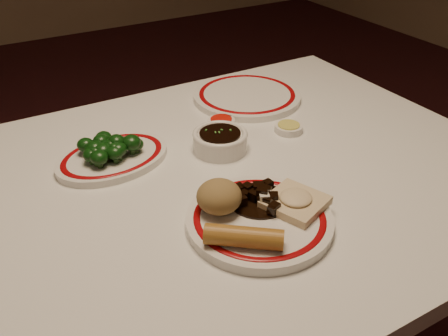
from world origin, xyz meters
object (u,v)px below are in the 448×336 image
rice_mound (219,197)px  fried_wonton (295,201)px  stirfry_heap (259,196)px  broccoli_plate (113,158)px  main_plate (259,220)px  broccoli_pile (107,148)px  dining_table (218,212)px  soy_bowl (220,142)px  spring_roll (244,237)px

rice_mound → fried_wonton: rice_mound is taller
stirfry_heap → broccoli_plate: (-0.17, 0.29, -0.02)m
main_plate → broccoli_pile: 0.36m
dining_table → soy_bowl: size_ratio=10.41×
broccoli_plate → soy_bowl: (0.21, -0.07, 0.01)m
main_plate → stirfry_heap: bearing=58.2°
dining_table → broccoli_plate: (-0.16, 0.16, 0.10)m
broccoli_plate → main_plate: bearing=-65.9°
broccoli_pile → stirfry_heap: bearing=-57.8°
broccoli_pile → soy_bowl: 0.24m
soy_bowl → main_plate: bearing=-105.2°
fried_wonton → broccoli_plate: fried_wonton is taller
stirfry_heap → broccoli_pile: broccoli_pile is taller
soy_bowl → stirfry_heap: bearing=-101.9°
rice_mound → spring_roll: bearing=-97.3°
dining_table → broccoli_pile: broccoli_pile is taller
soy_bowl → broccoli_pile: bearing=163.6°
fried_wonton → rice_mound: bearing=154.4°
dining_table → rice_mound: bearing=-118.9°
rice_mound → stirfry_heap: rice_mound is taller
dining_table → broccoli_plate: 0.25m
broccoli_plate → soy_bowl: bearing=-18.3°
main_plate → broccoli_pile: size_ratio=2.28×
broccoli_plate → rice_mound: bearing=-70.8°
broccoli_pile → soy_bowl: broccoli_pile is taller
broccoli_pile → rice_mound: bearing=-68.6°
broccoli_plate → spring_roll: bearing=-77.5°
rice_mound → stirfry_heap: size_ratio=0.72×
rice_mound → dining_table: bearing=61.1°
fried_wonton → soy_bowl: 0.26m
rice_mound → fried_wonton: bearing=-25.6°
dining_table → main_plate: (-0.02, -0.17, 0.10)m
stirfry_heap → main_plate: bearing=-121.8°
fried_wonton → stirfry_heap: (-0.05, 0.04, -0.00)m
rice_mound → broccoli_pile: (-0.11, 0.27, -0.01)m
spring_roll → broccoli_plate: size_ratio=0.47×
fried_wonton → spring_roll: bearing=-162.5°
fried_wonton → broccoli_pile: (-0.23, 0.33, 0.01)m
main_plate → stirfry_heap: stirfry_heap is taller
dining_table → fried_wonton: 0.22m
rice_mound → soy_bowl: 0.24m
main_plate → spring_roll: 0.08m
dining_table → soy_bowl: bearing=57.9°
dining_table → spring_roll: 0.27m
main_plate → spring_roll: (-0.06, -0.05, 0.02)m
dining_table → fried_wonton: (0.05, -0.18, 0.12)m
broccoli_plate → stirfry_heap: bearing=-59.7°
broccoli_plate → soy_bowl: size_ratio=2.28×
rice_mound → broccoli_plate: size_ratio=0.30×
fried_wonton → stirfry_heap: 0.06m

